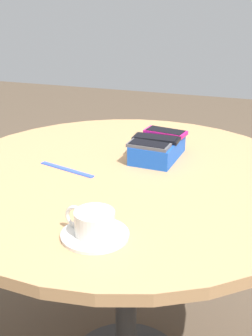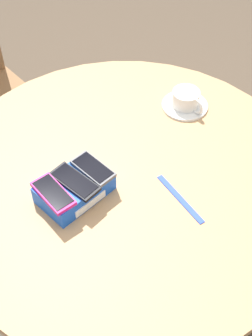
{
  "view_description": "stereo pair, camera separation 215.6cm",
  "coord_description": "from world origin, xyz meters",
  "px_view_note": "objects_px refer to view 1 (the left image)",
  "views": [
    {
      "loc": [
        1.19,
        0.37,
        1.29
      ],
      "look_at": [
        0.0,
        0.0,
        0.77
      ],
      "focal_mm": 50.0,
      "sensor_mm": 36.0,
      "label": 1
    },
    {
      "loc": [
        -0.69,
        -0.57,
        1.77
      ],
      "look_at": [
        0.0,
        0.0,
        0.77
      ],
      "focal_mm": 50.0,
      "sensor_mm": 36.0,
      "label": 2
    }
  ],
  "objects_px": {
    "coffee_cup": "(93,222)",
    "round_table": "(126,205)",
    "phone_magenta": "(166,132)",
    "phone_gray": "(149,145)",
    "saucer": "(95,235)",
    "phone_box": "(157,149)",
    "lanyard_strap": "(67,169)",
    "phone_black": "(156,138)"
  },
  "relations": [
    {
      "from": "coffee_cup",
      "to": "round_table",
      "type": "bearing_deg",
      "value": -174.56
    },
    {
      "from": "phone_magenta",
      "to": "phone_gray",
      "type": "relative_size",
      "value": 1.08
    },
    {
      "from": "round_table",
      "to": "phone_gray",
      "type": "xyz_separation_m",
      "value": [
        -0.09,
        0.04,
        0.17
      ]
    },
    {
      "from": "phone_gray",
      "to": "saucer",
      "type": "bearing_deg",
      "value": -1.02
    },
    {
      "from": "phone_box",
      "to": "lanyard_strap",
      "type": "relative_size",
      "value": 1.05
    },
    {
      "from": "phone_black",
      "to": "saucer",
      "type": "xyz_separation_m",
      "value": [
        0.51,
        -0.01,
        -0.06
      ]
    },
    {
      "from": "phone_black",
      "to": "saucer",
      "type": "relative_size",
      "value": 0.95
    },
    {
      "from": "round_table",
      "to": "lanyard_strap",
      "type": "height_order",
      "value": "lanyard_strap"
    },
    {
      "from": "round_table",
      "to": "coffee_cup",
      "type": "relative_size",
      "value": 9.0
    },
    {
      "from": "round_table",
      "to": "phone_gray",
      "type": "height_order",
      "value": "phone_gray"
    },
    {
      "from": "coffee_cup",
      "to": "phone_gray",
      "type": "bearing_deg",
      "value": 178.59
    },
    {
      "from": "phone_box",
      "to": "phone_gray",
      "type": "relative_size",
      "value": 1.57
    },
    {
      "from": "saucer",
      "to": "lanyard_strap",
      "type": "distance_m",
      "value": 0.39
    },
    {
      "from": "phone_box",
      "to": "phone_gray",
      "type": "bearing_deg",
      "value": -9.77
    },
    {
      "from": "round_table",
      "to": "phone_gray",
      "type": "relative_size",
      "value": 8.35
    },
    {
      "from": "phone_box",
      "to": "coffee_cup",
      "type": "height_order",
      "value": "coffee_cup"
    },
    {
      "from": "phone_box",
      "to": "saucer",
      "type": "xyz_separation_m",
      "value": [
        0.51,
        -0.02,
        -0.03
      ]
    },
    {
      "from": "coffee_cup",
      "to": "phone_box",
      "type": "bearing_deg",
      "value": 177.5
    },
    {
      "from": "phone_gray",
      "to": "coffee_cup",
      "type": "distance_m",
      "value": 0.44
    },
    {
      "from": "phone_magenta",
      "to": "lanyard_strap",
      "type": "relative_size",
      "value": 0.72
    },
    {
      "from": "phone_black",
      "to": "phone_gray",
      "type": "distance_m",
      "value": 0.07
    },
    {
      "from": "phone_magenta",
      "to": "coffee_cup",
      "type": "xyz_separation_m",
      "value": [
        0.57,
        -0.03,
        -0.03
      ]
    },
    {
      "from": "lanyard_strap",
      "to": "phone_black",
      "type": "bearing_deg",
      "value": 127.59
    },
    {
      "from": "lanyard_strap",
      "to": "saucer",
      "type": "bearing_deg",
      "value": 33.02
    },
    {
      "from": "round_table",
      "to": "saucer",
      "type": "height_order",
      "value": "saucer"
    },
    {
      "from": "round_table",
      "to": "phone_box",
      "type": "xyz_separation_m",
      "value": [
        -0.15,
        0.06,
        0.13
      ]
    },
    {
      "from": "phone_box",
      "to": "saucer",
      "type": "distance_m",
      "value": 0.51
    },
    {
      "from": "phone_black",
      "to": "coffee_cup",
      "type": "height_order",
      "value": "phone_black"
    },
    {
      "from": "saucer",
      "to": "coffee_cup",
      "type": "height_order",
      "value": "coffee_cup"
    },
    {
      "from": "round_table",
      "to": "phone_magenta",
      "type": "xyz_separation_m",
      "value": [
        -0.22,
        0.07,
        0.17
      ]
    },
    {
      "from": "phone_gray",
      "to": "phone_box",
      "type": "bearing_deg",
      "value": 170.23
    },
    {
      "from": "phone_box",
      "to": "phone_black",
      "type": "xyz_separation_m",
      "value": [
        -0.0,
        -0.0,
        0.03
      ]
    },
    {
      "from": "phone_magenta",
      "to": "phone_gray",
      "type": "height_order",
      "value": "phone_magenta"
    },
    {
      "from": "saucer",
      "to": "coffee_cup",
      "type": "relative_size",
      "value": 1.25
    },
    {
      "from": "saucer",
      "to": "lanyard_strap",
      "type": "bearing_deg",
      "value": -146.98
    },
    {
      "from": "phone_black",
      "to": "coffee_cup",
      "type": "xyz_separation_m",
      "value": [
        0.5,
        -0.02,
        -0.03
      ]
    },
    {
      "from": "phone_box",
      "to": "lanyard_strap",
      "type": "xyz_separation_m",
      "value": [
        0.18,
        -0.23,
        -0.03
      ]
    },
    {
      "from": "phone_box",
      "to": "phone_gray",
      "type": "xyz_separation_m",
      "value": [
        0.07,
        -0.01,
        0.04
      ]
    },
    {
      "from": "phone_black",
      "to": "phone_box",
      "type": "bearing_deg",
      "value": 83.4
    },
    {
      "from": "phone_gray",
      "to": "coffee_cup",
      "type": "bearing_deg",
      "value": -1.41
    },
    {
      "from": "phone_magenta",
      "to": "saucer",
      "type": "bearing_deg",
      "value": -2.89
    },
    {
      "from": "phone_gray",
      "to": "lanyard_strap",
      "type": "distance_m",
      "value": 0.26
    }
  ]
}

